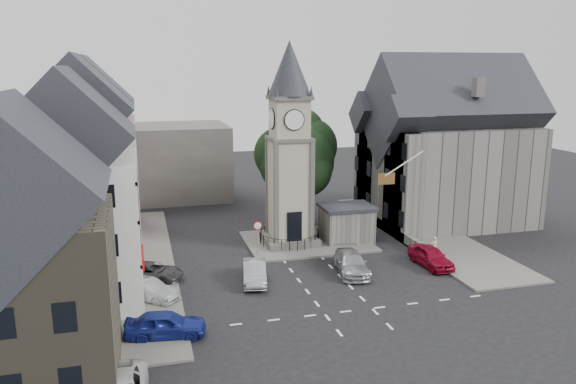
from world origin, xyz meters
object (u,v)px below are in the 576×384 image
object	(u,v)px
clock_tower	(289,146)
car_west_blue	(165,324)
stone_shelter	(347,223)
car_east_red	(431,256)
pedestrian	(434,247)

from	to	relation	value
clock_tower	car_west_blue	bearing A→B (deg)	-127.42
clock_tower	stone_shelter	bearing A→B (deg)	-5.84
clock_tower	car_east_red	bearing A→B (deg)	-42.10
car_east_red	pedestrian	bearing A→B (deg)	51.93
stone_shelter	car_west_blue	size ratio (longest dim) A/B	0.99
clock_tower	car_east_red	size ratio (longest dim) A/B	3.73
clock_tower	car_west_blue	xyz separation A→B (m)	(-10.71, -13.99, -7.38)
car_east_red	pedestrian	distance (m)	2.16
car_east_red	pedestrian	world-z (taller)	pedestrian
pedestrian	stone_shelter	bearing A→B (deg)	-54.42
car_west_blue	pedestrian	world-z (taller)	pedestrian
car_west_blue	clock_tower	bearing A→B (deg)	-29.27
pedestrian	car_west_blue	bearing A→B (deg)	14.41
pedestrian	car_east_red	bearing A→B (deg)	47.95
stone_shelter	pedestrian	xyz separation A→B (m)	(5.03, -5.50, -0.74)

